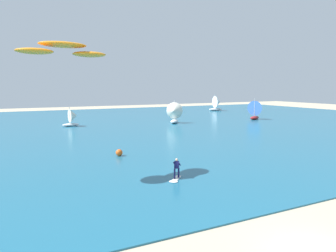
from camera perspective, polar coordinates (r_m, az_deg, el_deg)
ocean at (r=59.71m, az=-14.83°, el=-0.18°), size 160.00×90.00×0.10m
kitesurfer at (r=25.29m, az=1.48°, el=-8.39°), size 1.74×1.82×1.67m
kite at (r=25.26m, az=-18.63°, el=13.11°), size 6.92×3.07×1.01m
sailboat_heeled_over at (r=97.02m, az=8.97°, el=4.15°), size 4.45×3.83×5.09m
sailboat_trailing at (r=61.06m, az=-17.01°, el=1.54°), size 3.18×2.72×3.67m
sailboat_near_shore at (r=73.70m, az=15.73°, el=2.89°), size 4.24×3.77×4.73m
sailboat_mid_right at (r=62.80m, az=1.07°, el=2.44°), size 4.05×4.24×4.72m
marker_buoy at (r=33.96m, az=-8.92°, el=-4.83°), size 0.73×0.73×0.73m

